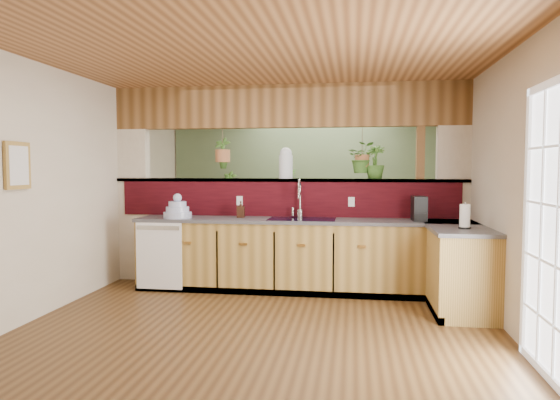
# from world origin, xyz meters

# --- Properties ---
(ground) EXTENTS (4.60, 7.00, 0.01)m
(ground) POSITION_xyz_m (0.00, 0.00, 0.00)
(ground) COLOR #4C3217
(ground) RESTS_ON ground
(ceiling) EXTENTS (4.60, 7.00, 0.01)m
(ceiling) POSITION_xyz_m (0.00, 0.00, 2.60)
(ceiling) COLOR brown
(ceiling) RESTS_ON ground
(wall_back) EXTENTS (4.60, 0.02, 2.60)m
(wall_back) POSITION_xyz_m (0.00, 3.50, 1.30)
(wall_back) COLOR beige
(wall_back) RESTS_ON ground
(wall_front) EXTENTS (4.60, 0.02, 2.60)m
(wall_front) POSITION_xyz_m (0.00, -3.50, 1.30)
(wall_front) COLOR beige
(wall_front) RESTS_ON ground
(wall_left) EXTENTS (0.02, 7.00, 2.60)m
(wall_left) POSITION_xyz_m (-2.30, 0.00, 1.30)
(wall_left) COLOR beige
(wall_left) RESTS_ON ground
(wall_right) EXTENTS (0.02, 7.00, 2.60)m
(wall_right) POSITION_xyz_m (2.30, 0.00, 1.30)
(wall_right) COLOR beige
(wall_right) RESTS_ON ground
(pass_through_partition) EXTENTS (4.60, 0.21, 2.60)m
(pass_through_partition) POSITION_xyz_m (0.03, 1.35, 1.19)
(pass_through_partition) COLOR beige
(pass_through_partition) RESTS_ON ground
(pass_through_ledge) EXTENTS (4.60, 0.21, 0.04)m
(pass_through_ledge) POSITION_xyz_m (0.00, 1.35, 1.37)
(pass_through_ledge) COLOR brown
(pass_through_ledge) RESTS_ON ground
(header_beam) EXTENTS (4.60, 0.15, 0.55)m
(header_beam) POSITION_xyz_m (0.00, 1.35, 2.33)
(header_beam) COLOR brown
(header_beam) RESTS_ON ground
(sage_backwall) EXTENTS (4.55, 0.02, 2.55)m
(sage_backwall) POSITION_xyz_m (0.00, 3.48, 1.30)
(sage_backwall) COLOR #5C734E
(sage_backwall) RESTS_ON ground
(countertop) EXTENTS (4.14, 1.52, 0.90)m
(countertop) POSITION_xyz_m (0.84, 0.87, 0.45)
(countertop) COLOR olive
(countertop) RESTS_ON ground
(dishwasher) EXTENTS (0.58, 0.03, 0.82)m
(dishwasher) POSITION_xyz_m (-1.48, 0.66, 0.46)
(dishwasher) COLOR white
(dishwasher) RESTS_ON ground
(navy_sink) EXTENTS (0.82, 0.50, 0.18)m
(navy_sink) POSITION_xyz_m (0.25, 0.98, 0.82)
(navy_sink) COLOR black
(navy_sink) RESTS_ON countertop
(french_door) EXTENTS (0.06, 1.02, 2.16)m
(french_door) POSITION_xyz_m (2.27, -1.30, 1.05)
(french_door) COLOR white
(french_door) RESTS_ON ground
(framed_print) EXTENTS (0.04, 0.35, 0.45)m
(framed_print) POSITION_xyz_m (-2.27, -0.80, 1.55)
(framed_print) COLOR olive
(framed_print) RESTS_ON wall_left
(faucet) EXTENTS (0.22, 0.22, 0.49)m
(faucet) POSITION_xyz_m (0.20, 1.13, 1.17)
(faucet) COLOR #B7B7B2
(faucet) RESTS_ON countertop
(dish_stack) EXTENTS (0.35, 0.35, 0.31)m
(dish_stack) POSITION_xyz_m (-1.31, 0.86, 1.00)
(dish_stack) COLOR #A3AFD3
(dish_stack) RESTS_ON countertop
(soap_dispenser) EXTENTS (0.11, 0.11, 0.21)m
(soap_dispenser) POSITION_xyz_m (-0.54, 1.04, 1.01)
(soap_dispenser) COLOR #371F14
(soap_dispenser) RESTS_ON countertop
(coffee_maker) EXTENTS (0.16, 0.26, 0.29)m
(coffee_maker) POSITION_xyz_m (1.65, 0.96, 1.03)
(coffee_maker) COLOR black
(coffee_maker) RESTS_ON countertop
(paper_towel) EXTENTS (0.13, 0.13, 0.27)m
(paper_towel) POSITION_xyz_m (2.02, 0.24, 1.02)
(paper_towel) COLOR black
(paper_towel) RESTS_ON countertop
(glass_jar) EXTENTS (0.18, 0.18, 0.40)m
(glass_jar) POSITION_xyz_m (-0.00, 1.35, 1.59)
(glass_jar) COLOR silver
(glass_jar) RESTS_ON pass_through_ledge
(ledge_plant_right) EXTENTS (0.28, 0.28, 0.43)m
(ledge_plant_right) POSITION_xyz_m (1.14, 1.35, 1.60)
(ledge_plant_right) COLOR #366222
(ledge_plant_right) RESTS_ON pass_through_ledge
(hanging_plant_a) EXTENTS (0.25, 0.20, 0.54)m
(hanging_plant_a) POSITION_xyz_m (-0.85, 1.35, 1.86)
(hanging_plant_a) COLOR brown
(hanging_plant_a) RESTS_ON header_beam
(hanging_plant_b) EXTENTS (0.37, 0.32, 0.51)m
(hanging_plant_b) POSITION_xyz_m (0.98, 1.35, 1.83)
(hanging_plant_b) COLOR brown
(hanging_plant_b) RESTS_ON header_beam
(shelving_console) EXTENTS (1.62, 0.86, 1.04)m
(shelving_console) POSITION_xyz_m (-0.71, 3.25, 0.50)
(shelving_console) COLOR black
(shelving_console) RESTS_ON ground
(shelf_plant_a) EXTENTS (0.26, 0.20, 0.46)m
(shelf_plant_a) POSITION_xyz_m (-1.23, 3.25, 1.25)
(shelf_plant_a) COLOR #366222
(shelf_plant_a) RESTS_ON shelving_console
(shelf_plant_b) EXTENTS (0.34, 0.34, 0.51)m
(shelf_plant_b) POSITION_xyz_m (-0.23, 3.25, 1.28)
(shelf_plant_b) COLOR #366222
(shelf_plant_b) RESTS_ON shelving_console
(floor_plant) EXTENTS (0.90, 0.85, 0.78)m
(floor_plant) POSITION_xyz_m (1.27, 2.71, 0.39)
(floor_plant) COLOR #366222
(floor_plant) RESTS_ON ground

